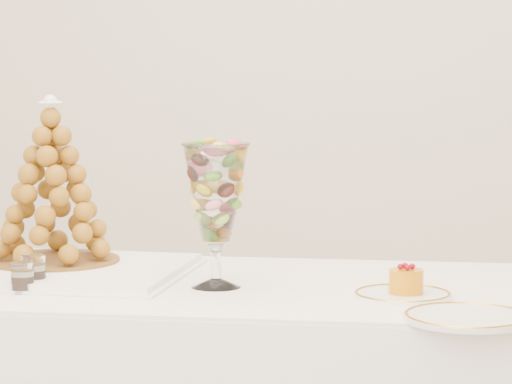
# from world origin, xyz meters

# --- Properties ---
(lace_tray) EXTENTS (0.66, 0.50, 0.02)m
(lace_tray) POSITION_xyz_m (-0.43, 0.22, 0.74)
(lace_tray) COLOR white
(lace_tray) RESTS_ON buffet_table
(macaron_vase) EXTENTS (0.15, 0.15, 0.33)m
(macaron_vase) POSITION_xyz_m (0.02, 0.13, 0.94)
(macaron_vase) COLOR white
(macaron_vase) RESTS_ON buffet_table
(cake_plate) EXTENTS (0.22, 0.22, 0.01)m
(cake_plate) POSITION_xyz_m (0.45, 0.09, 0.73)
(cake_plate) COLOR white
(cake_plate) RESTS_ON buffet_table
(spare_plate) EXTENTS (0.26, 0.26, 0.01)m
(spare_plate) POSITION_xyz_m (0.60, -0.12, 0.73)
(spare_plate) COLOR white
(spare_plate) RESTS_ON buffet_table
(verrine_c) EXTENTS (0.06, 0.06, 0.08)m
(verrine_c) POSITION_xyz_m (-0.39, 0.04, 0.76)
(verrine_c) COLOR white
(verrine_c) RESTS_ON buffet_table
(verrine_e) EXTENTS (0.06, 0.06, 0.07)m
(verrine_e) POSITION_xyz_m (-0.39, -0.01, 0.76)
(verrine_e) COLOR white
(verrine_e) RESTS_ON buffet_table
(croquembouche) EXTENTS (0.33, 0.33, 0.41)m
(croquembouche) POSITION_xyz_m (-0.43, 0.28, 0.95)
(croquembouche) COLOR brown
(croquembouche) RESTS_ON lace_tray
(mousse_cake) EXTENTS (0.08, 0.08, 0.07)m
(mousse_cake) POSITION_xyz_m (0.46, 0.09, 0.76)
(mousse_cake) COLOR orange
(mousse_cake) RESTS_ON cake_plate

